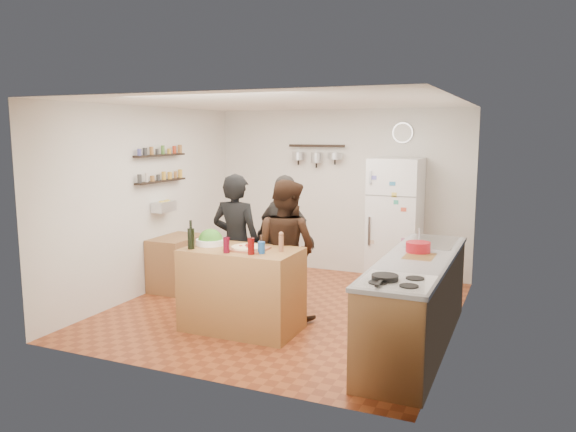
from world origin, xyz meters
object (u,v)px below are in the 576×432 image
at_px(person_center, 286,250).
at_px(person_back, 285,240).
at_px(skillet, 385,277).
at_px(red_bowl, 418,247).
at_px(salt_canister, 261,248).
at_px(side_table, 177,263).
at_px(pepper_mill, 281,244).
at_px(person_left, 236,244).
at_px(fridge, 395,221).
at_px(wine_bottle, 191,239).
at_px(salad_bowl, 211,242).
at_px(wall_clock, 403,133).
at_px(prep_island, 242,289).
at_px(counter_run, 416,303).

bearing_deg(person_center, person_back, -51.87).
distance_m(skillet, red_bowl, 1.23).
bearing_deg(salt_canister, side_table, 147.63).
bearing_deg(salt_canister, pepper_mill, 48.58).
relative_size(person_left, red_bowl, 6.58).
bearing_deg(fridge, red_bowl, -70.93).
xyz_separation_m(pepper_mill, salt_canister, (-0.15, -0.17, -0.02)).
height_order(person_left, skillet, person_left).
distance_m(wine_bottle, person_back, 1.41).
relative_size(pepper_mill, person_left, 0.10).
bearing_deg(salad_bowl, side_table, 138.71).
relative_size(person_back, wall_clock, 5.46).
height_order(person_left, red_bowl, person_left).
bearing_deg(pepper_mill, wine_bottle, -164.13).
xyz_separation_m(person_center, side_table, (-1.87, 0.52, -0.45)).
height_order(red_bowl, wall_clock, wall_clock).
distance_m(person_center, wall_clock, 2.82).
xyz_separation_m(person_center, fridge, (0.82, 2.02, 0.08)).
height_order(prep_island, fridge, fridge).
relative_size(prep_island, salt_canister, 10.16).
height_order(wine_bottle, side_table, wine_bottle).
xyz_separation_m(prep_island, person_left, (-0.36, 0.53, 0.39)).
distance_m(red_bowl, wall_clock, 2.72).
bearing_deg(red_bowl, prep_island, -162.91).
distance_m(pepper_mill, counter_run, 1.52).
bearing_deg(wall_clock, pepper_mill, -102.77).
height_order(prep_island, red_bowl, red_bowl).
height_order(person_left, counter_run, person_left).
xyz_separation_m(salad_bowl, person_left, (0.06, 0.48, -0.10)).
distance_m(counter_run, side_table, 3.53).
xyz_separation_m(person_center, red_bowl, (1.52, -0.01, 0.16)).
bearing_deg(side_table, red_bowl, -8.83).
bearing_deg(prep_island, pepper_mill, 6.34).
bearing_deg(counter_run, salt_canister, -165.60).
distance_m(person_back, counter_run, 2.00).
relative_size(pepper_mill, wall_clock, 0.56).
bearing_deg(salt_canister, prep_island, 158.20).
bearing_deg(red_bowl, person_left, -179.29).
xyz_separation_m(wall_clock, side_table, (-2.69, -1.83, -1.78)).
height_order(person_left, side_table, person_left).
xyz_separation_m(salad_bowl, side_table, (-1.17, 1.03, -0.58)).
relative_size(red_bowl, wall_clock, 0.85).
distance_m(person_back, red_bowl, 1.83).
xyz_separation_m(wine_bottle, person_back, (0.55, 1.28, -0.20)).
distance_m(wine_bottle, salt_canister, 0.81).
distance_m(person_center, skillet, 1.93).
height_order(salad_bowl, counter_run, salad_bowl).
height_order(wall_clock, side_table, wall_clock).
relative_size(prep_island, wine_bottle, 5.54).
height_order(salad_bowl, fridge, fridge).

